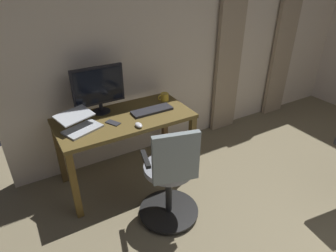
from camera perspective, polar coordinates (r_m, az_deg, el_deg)
back_room_partition at (r=3.76m, az=7.64°, el=18.00°), size 4.92×0.10×2.74m
curtain_left_panel at (r=4.62m, az=22.12°, el=16.87°), size 0.37×0.06×2.51m
curtain_right_panel at (r=3.89m, az=12.14°, el=16.25°), size 0.38×0.06×2.51m
desk at (r=2.98m, az=-8.44°, el=0.03°), size 1.34×0.67×0.76m
office_chair at (r=2.55m, az=0.53°, el=-10.25°), size 0.56×0.56×1.00m
computer_monitor at (r=2.96m, az=-13.43°, el=7.34°), size 0.51×0.18×0.48m
computer_keyboard at (r=3.00m, az=-3.15°, el=3.07°), size 0.43×0.15×0.02m
laptop at (r=2.78m, az=-16.89°, el=0.36°), size 0.41×0.40×0.14m
computer_mouse at (r=2.72m, az=-5.77°, el=0.19°), size 0.06×0.10×0.04m
cell_phone_by_monitor at (r=2.82m, az=-10.70°, el=0.61°), size 0.13×0.16×0.01m
mug_tea at (r=3.22m, az=-0.71°, el=5.70°), size 0.13×0.09×0.09m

